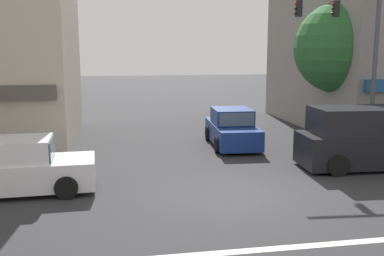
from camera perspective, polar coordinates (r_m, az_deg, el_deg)
The scene contains 7 objects.
ground_plane at distance 12.83m, azimuth 5.45°, elevation -8.46°, with size 120.00×120.00×0.00m, color #2B2B2D.
lane_marking_stripe at distance 9.74m, azimuth 11.19°, elevation -14.74°, with size 9.00×0.24×0.01m, color silver.
street_tree at distance 21.76m, azimuth 18.18°, elevation 9.63°, with size 4.12×4.12×6.18m.
traffic_light_mast at distance 18.50m, azimuth 19.63°, elevation 9.78°, with size 4.88×0.55×6.20m.
van_parked_curbside at distance 16.50m, azimuth 21.07°, elevation -1.34°, with size 4.71×2.26×2.11m.
sedan_approaching_near at distance 19.12m, azimuth 5.11°, elevation -0.14°, with size 2.08×4.20×1.58m.
sedan_crossing_leftbound at distance 13.68m, azimuth -20.97°, elevation -4.82°, with size 4.15×1.98×1.58m.
Camera 1 is at (-3.35, -11.71, 4.04)m, focal length 42.00 mm.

